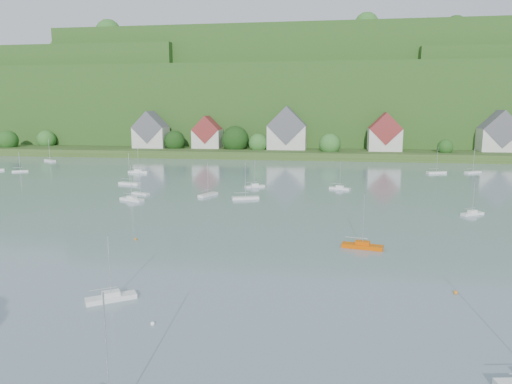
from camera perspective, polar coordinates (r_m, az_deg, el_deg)
far_shore_strip at (r=215.51m, az=2.68°, el=5.05°), size 600.00×60.00×3.00m
forested_ridge at (r=283.02m, az=4.27°, el=10.52°), size 620.00×181.22×69.89m
village_building_0 at (r=215.23m, az=-12.52°, el=6.96°), size 14.00×10.40×16.00m
village_building_1 at (r=209.52m, az=-5.87°, el=6.86°), size 12.00×9.36×14.00m
village_building_2 at (r=202.54m, az=3.76°, el=7.22°), size 16.00×11.44×18.00m
village_building_3 at (r=201.11m, az=15.21°, el=6.64°), size 13.00×10.40×15.50m
village_building_4 at (r=214.74m, az=27.17°, el=6.13°), size 15.00×10.40×16.50m
near_sailboat_3 at (r=52.66m, az=-17.04°, el=-11.96°), size 5.02×4.08×6.90m
near_sailboat_5 at (r=69.93m, az=12.67°, el=-6.28°), size 5.99×2.78×7.81m
mooring_buoy_1 at (r=46.46m, az=-12.32°, el=-15.33°), size 0.39×0.39×0.39m
mooring_buoy_2 at (r=56.62m, az=22.86°, el=-11.19°), size 0.46×0.46×0.46m
mooring_buoy_3 at (r=74.94m, az=-14.26°, el=-5.60°), size 0.42×0.42×0.42m
far_sailboat_cluster at (r=131.79m, az=2.72°, el=1.48°), size 190.78×78.81×8.71m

